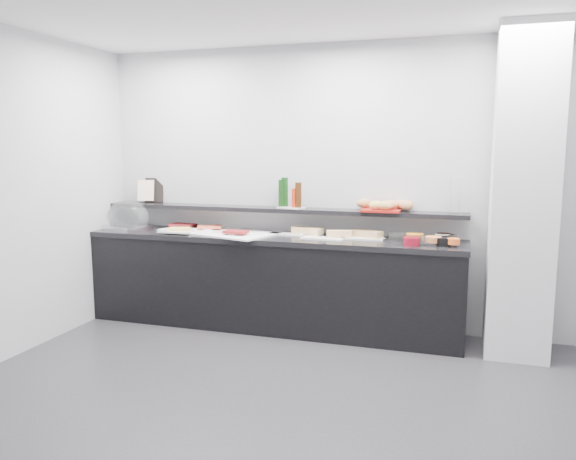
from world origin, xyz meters
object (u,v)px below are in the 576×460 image
(sandwich_plate_mid, at_px, (323,238))
(carafe, at_px, (455,196))
(condiment_tray, at_px, (291,208))
(cloche_base, at_px, (124,226))
(bread_tray, at_px, (381,210))
(framed_print, at_px, (154,190))

(sandwich_plate_mid, distance_m, carafe, 1.23)
(condiment_tray, relative_size, carafe, 0.81)
(cloche_base, bearing_deg, carafe, 21.62)
(bread_tray, bearing_deg, framed_print, 176.66)
(bread_tray, bearing_deg, carafe, 4.73)
(cloche_base, relative_size, framed_print, 1.97)
(bread_tray, bearing_deg, sandwich_plate_mid, -158.78)
(sandwich_plate_mid, bearing_deg, bread_tray, 24.59)
(cloche_base, height_order, sandwich_plate_mid, cloche_base)
(framed_print, relative_size, bread_tray, 0.74)
(cloche_base, height_order, bread_tray, bread_tray)
(cloche_base, bearing_deg, bread_tray, 21.26)
(sandwich_plate_mid, relative_size, condiment_tray, 1.61)
(cloche_base, xyz_separation_m, sandwich_plate_mid, (2.13, -0.05, -0.01))
(bread_tray, distance_m, carafe, 0.66)
(framed_print, xyz_separation_m, carafe, (3.07, -0.08, 0.02))
(sandwich_plate_mid, bearing_deg, condiment_tray, 154.09)
(sandwich_plate_mid, xyz_separation_m, carafe, (1.14, 0.25, 0.39))
(framed_print, height_order, carafe, carafe)
(sandwich_plate_mid, height_order, bread_tray, bread_tray)
(carafe, bearing_deg, framed_print, 178.51)
(framed_print, relative_size, condiment_tray, 1.07)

